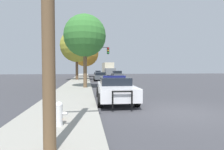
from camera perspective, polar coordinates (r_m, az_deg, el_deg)
The scene contains 13 objects.
ground_plane at distance 8.33m, azimuth 21.66°, elevation -11.10°, with size 110.00×110.00×0.00m, color #3D3D42.
sidewalk_left at distance 7.32m, azimuth -16.50°, elevation -12.35°, with size 3.00×110.00×0.13m.
police_car at distance 10.21m, azimuth 0.89°, elevation -4.27°, with size 2.22×5.32×1.47m.
fire_hydrant at distance 5.69m, azimuth -16.89°, elevation -11.75°, with size 0.50×0.22×0.74m.
traffic_light at distance 23.59m, azimuth -5.48°, elevation 6.02°, with size 3.28×0.35×4.78m.
car_background_midblock at distance 27.34m, azimuth -3.94°, elevation -0.36°, with size 2.08×4.15×1.33m.
car_background_distant at distance 51.55m, azimuth -4.66°, elevation 0.77°, with size 2.01×4.10×1.29m.
car_background_oncoming at distance 33.56m, azimuth 1.71°, elevation 0.19°, with size 1.98×4.02×1.47m.
box_truck at distance 45.80m, azimuth -1.25°, elevation 2.00°, with size 2.94×7.21×3.46m.
tree_sidewalk_mid at distance 28.68m, azimuth -11.44°, elevation 9.36°, with size 5.23×5.23×8.03m.
tree_sidewalk_near at distance 16.73m, azimuth -8.83°, elevation 12.51°, with size 3.90×3.90×6.75m.
tree_sidewalk_far at distance 39.63m, azimuth -8.72°, elevation 7.00°, with size 5.84×5.84×8.09m.
traffic_cone at distance 6.38m, azimuth -17.03°, elevation -11.82°, with size 0.29×0.29×0.45m.
Camera 1 is at (-4.08, -7.01, 1.88)m, focal length 28.00 mm.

